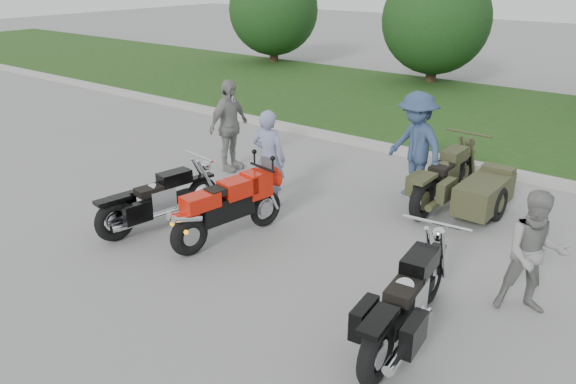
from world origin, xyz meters
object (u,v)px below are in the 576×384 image
Objects in this scene: cruiser_left at (155,202)px; cruiser_sidecar at (466,188)px; person_stripe at (269,158)px; person_back at (229,126)px; cruiser_right at (405,306)px; person_denim at (416,145)px; sportbike_red at (226,206)px; person_grey at (535,254)px.

cruiser_left is 5.13m from cruiser_sidecar.
person_back reaches higher than person_stripe.
cruiser_sidecar reaches higher than cruiser_right.
cruiser_left is at bearing -164.54° from person_back.
person_back is (-4.61, -0.88, 0.49)m from cruiser_sidecar.
person_denim is 1.03× the size of person_back.
cruiser_sidecar is (2.45, 3.24, -0.13)m from sportbike_red.
cruiser_right is at bearing 6.43° from cruiser_left.
person_denim reaches higher than person_stripe.
person_denim is at bearing 76.94° from sportbike_red.
person_grey is at bearing -19.92° from person_denim.
sportbike_red is 1.20× the size of person_stripe.
sportbike_red is 3.33m from cruiser_right.
cruiser_right is at bearing -1.02° from sportbike_red.
cruiser_left is 0.92× the size of cruiser_right.
person_stripe is 0.89× the size of person_denim.
cruiser_left is 1.15× the size of person_denim.
person_denim is at bearing 110.16° from person_grey.
cruiser_left is at bearing -154.09° from sportbike_red.
person_stripe is at bearing -111.10° from person_denim.
person_denim reaches higher than cruiser_left.
person_denim is at bearing 64.60° from cruiser_left.
cruiser_sidecar is 2.95m from person_grey.
cruiser_sidecar is 3.37m from person_stripe.
cruiser_left is at bearing 56.76° from person_stripe.
sportbike_red is 4.07m from cruiser_sidecar.
cruiser_sidecar is 4.72m from person_back.
cruiser_right is 1.26× the size of person_denim.
cruiser_sidecar is 1.56× the size of person_grey.
cruiser_right is at bearing -148.66° from person_grey.
sportbike_red reaches higher than cruiser_left.
sportbike_red is at bearing 26.03° from cruiser_left.
sportbike_red is at bearing -90.43° from person_denim.
person_back is at bearing -141.95° from person_denim.
cruiser_right is 0.99× the size of cruiser_sidecar.
person_grey is (0.90, 1.49, 0.31)m from cruiser_right.
sportbike_red is 3.67m from person_denim.
cruiser_sidecar is 1.27× the size of person_denim.
person_back is (-0.95, 2.72, 0.49)m from cruiser_left.
person_back reaches higher than cruiser_right.
person_grey is 3.72m from person_denim.
cruiser_right is 1.30× the size of person_back.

